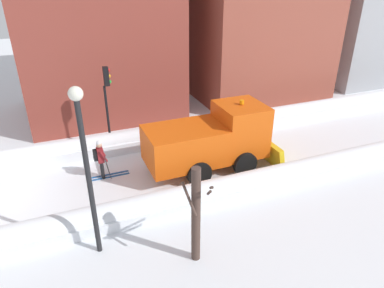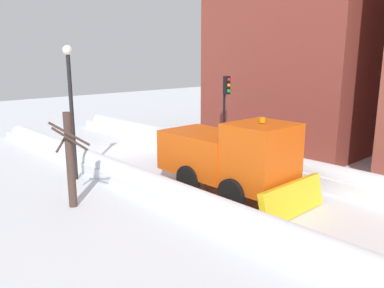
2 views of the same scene
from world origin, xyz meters
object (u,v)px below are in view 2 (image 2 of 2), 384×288
(bare_tree_near, at_px, (70,159))
(skier, at_px, (170,144))
(plow_truck, at_px, (231,156))
(street_lamp, at_px, (71,97))
(traffic_light_pole, at_px, (226,101))

(bare_tree_near, bearing_deg, skier, -161.85)
(plow_truck, bearing_deg, street_lamp, -58.41)
(skier, relative_size, traffic_light_pole, 0.43)
(traffic_light_pole, bearing_deg, plow_truck, 44.83)
(plow_truck, distance_m, street_lamp, 6.95)
(skier, distance_m, street_lamp, 5.22)
(traffic_light_pole, xyz_separation_m, bare_tree_near, (8.85, 0.98, -1.20))
(traffic_light_pole, bearing_deg, skier, -19.17)
(skier, xyz_separation_m, bare_tree_near, (6.01, 1.97, 0.74))
(plow_truck, relative_size, street_lamp, 1.07)
(skier, xyz_separation_m, street_lamp, (4.50, -0.84, 2.49))
(street_lamp, xyz_separation_m, bare_tree_near, (1.50, 2.81, -1.76))
(bare_tree_near, bearing_deg, street_lamp, -118.13)
(traffic_light_pole, distance_m, street_lamp, 7.59)
(street_lamp, height_order, bare_tree_near, street_lamp)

